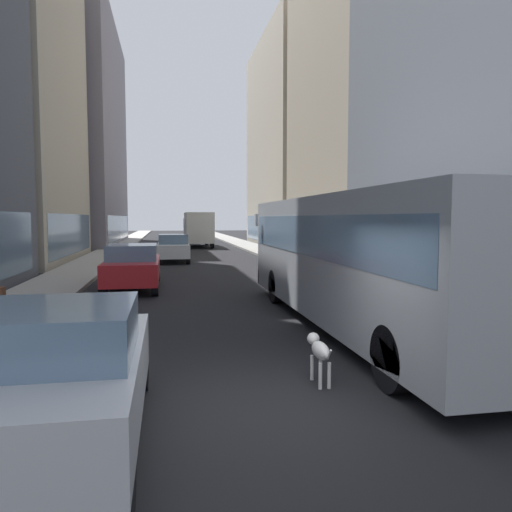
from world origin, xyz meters
TOP-DOWN VIEW (x-y plane):
  - ground_plane at (0.00, 35.00)m, footprint 120.00×120.00m
  - sidewalk_left at (-5.70, 35.00)m, footprint 2.40×110.00m
  - sidewalk_right at (5.70, 35.00)m, footprint 2.40×110.00m
  - building_left_far at (-11.90, 43.92)m, footprint 11.40×22.28m
  - building_right_far at (11.90, 38.95)m, footprint 9.17×17.01m
  - transit_bus at (2.80, 4.37)m, footprint 2.78×11.53m
  - car_white_van at (-1.20, 22.55)m, footprint 1.79×4.47m
  - car_red_coupe at (-2.80, 11.75)m, footprint 1.86×4.78m
  - car_silver_sedan at (-2.80, -0.66)m, footprint 1.83×4.03m
  - box_truck at (1.20, 37.23)m, footprint 2.30×7.50m
  - dalmatian_dog at (0.73, 0.80)m, footprint 0.22×0.96m

SIDE VIEW (x-z plane):
  - ground_plane at x=0.00m, z-range 0.00..0.00m
  - sidewalk_left at x=-5.70m, z-range 0.00..0.15m
  - sidewalk_right at x=5.70m, z-range 0.00..0.15m
  - dalmatian_dog at x=0.73m, z-range 0.15..0.87m
  - car_silver_sedan at x=-2.80m, z-range 0.01..1.63m
  - car_white_van at x=-1.20m, z-range 0.01..1.63m
  - car_red_coupe at x=-2.80m, z-range 0.02..1.64m
  - box_truck at x=1.20m, z-range 0.14..3.19m
  - transit_bus at x=2.80m, z-range 0.25..3.30m
  - building_right_far at x=11.90m, z-range -0.01..19.37m
  - building_left_far at x=-11.90m, z-range -0.01..21.43m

